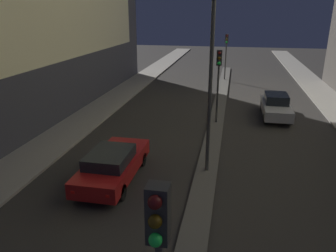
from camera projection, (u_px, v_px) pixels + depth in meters
name	position (u px, v px, depth m)	size (l,w,h in m)	color
median_strip	(218.00, 114.00, 22.50)	(0.95, 39.11, 0.13)	#56544F
traffic_light_mid	(219.00, 70.00, 19.67)	(0.32, 0.42, 4.49)	#383838
traffic_light_far	(226.00, 46.00, 32.54)	(0.32, 0.42, 4.49)	#383838
street_lamp	(212.00, 38.00, 12.66)	(0.54, 0.54, 8.25)	#383838
car_left_lane	(113.00, 164.00, 13.72)	(1.89, 4.79, 1.43)	maroon
car_right_lane	(276.00, 106.00, 21.94)	(1.72, 4.48, 1.53)	#B2B2B7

